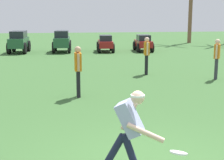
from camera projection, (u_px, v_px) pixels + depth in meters
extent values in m
cylinder|color=#191E38|center=(132.00, 156.00, 5.34)|extent=(0.37, 0.25, 0.72)
cylinder|color=#191E38|center=(113.00, 153.00, 5.42)|extent=(0.45, 0.28, 0.69)
cube|color=#9EA3D1|center=(130.00, 118.00, 5.23)|extent=(0.52, 0.48, 0.57)
sphere|color=beige|center=(138.00, 98.00, 5.14)|extent=(0.28, 0.28, 0.21)
cylinder|color=white|center=(138.00, 96.00, 5.13)|extent=(0.28, 0.28, 0.03)
cylinder|color=beige|center=(145.00, 133.00, 5.02)|extent=(0.56, 0.30, 0.27)
cylinder|color=beige|center=(129.00, 116.00, 5.44)|extent=(0.29, 0.19, 0.49)
cylinder|color=white|center=(179.00, 153.00, 4.92)|extent=(0.36, 0.36, 0.08)
cylinder|color=black|center=(79.00, 84.00, 10.38)|extent=(0.11, 0.11, 0.82)
cylinder|color=black|center=(78.00, 83.00, 10.56)|extent=(0.11, 0.11, 0.82)
cube|color=orange|center=(78.00, 62.00, 10.34)|extent=(0.21, 0.34, 0.54)
cylinder|color=tan|center=(78.00, 63.00, 10.13)|extent=(0.07, 0.07, 0.52)
cylinder|color=tan|center=(77.00, 61.00, 10.54)|extent=(0.07, 0.07, 0.52)
sphere|color=tan|center=(78.00, 50.00, 10.27)|extent=(0.20, 0.20, 0.20)
cylinder|color=black|center=(147.00, 65.00, 14.23)|extent=(0.12, 0.12, 0.82)
cylinder|color=black|center=(146.00, 64.00, 14.41)|extent=(0.12, 0.12, 0.82)
cube|color=orange|center=(147.00, 49.00, 14.19)|extent=(0.23, 0.36, 0.54)
cylinder|color=beige|center=(147.00, 49.00, 13.98)|extent=(0.08, 0.08, 0.52)
cylinder|color=beige|center=(146.00, 48.00, 14.39)|extent=(0.08, 0.08, 0.52)
sphere|color=beige|center=(147.00, 40.00, 14.11)|extent=(0.22, 0.22, 0.20)
cylinder|color=#33333D|center=(216.00, 69.00, 13.19)|extent=(0.15, 0.15, 0.82)
cylinder|color=#33333D|center=(216.00, 69.00, 13.35)|extent=(0.15, 0.15, 0.82)
cube|color=orange|center=(217.00, 51.00, 13.14)|extent=(0.35, 0.39, 0.54)
cylinder|color=beige|center=(216.00, 52.00, 12.95)|extent=(0.10, 0.10, 0.52)
cylinder|color=beige|center=(218.00, 51.00, 13.32)|extent=(0.10, 0.10, 0.52)
sphere|color=beige|center=(218.00, 42.00, 13.07)|extent=(0.28, 0.28, 0.20)
cube|color=#235133|center=(19.00, 42.00, 22.12)|extent=(1.13, 2.41, 0.60)
cube|color=#1E232B|center=(19.00, 34.00, 22.07)|extent=(0.96, 1.60, 0.44)
cylinder|color=black|center=(14.00, 46.00, 22.90)|extent=(0.23, 0.73, 0.72)
cylinder|color=black|center=(29.00, 46.00, 22.98)|extent=(0.23, 0.73, 0.72)
cylinder|color=black|center=(9.00, 48.00, 21.38)|extent=(0.23, 0.73, 0.72)
cylinder|color=black|center=(25.00, 48.00, 21.45)|extent=(0.23, 0.73, 0.72)
cube|color=#235133|center=(62.00, 42.00, 22.56)|extent=(1.09, 2.39, 0.60)
cube|color=#1E232B|center=(62.00, 34.00, 22.51)|extent=(0.94, 1.59, 0.44)
cylinder|color=black|center=(55.00, 45.00, 23.33)|extent=(0.21, 0.73, 0.72)
cylinder|color=black|center=(70.00, 45.00, 23.43)|extent=(0.21, 0.73, 0.72)
cylinder|color=black|center=(54.00, 48.00, 21.81)|extent=(0.21, 0.73, 0.72)
cylinder|color=black|center=(69.00, 48.00, 21.90)|extent=(0.21, 0.73, 0.72)
cube|color=maroon|center=(105.00, 44.00, 22.77)|extent=(1.03, 2.25, 0.42)
cube|color=#1E232B|center=(105.00, 38.00, 22.60)|extent=(0.85, 1.14, 0.38)
cylinder|color=black|center=(98.00, 46.00, 23.53)|extent=(0.21, 0.61, 0.60)
cylinder|color=black|center=(111.00, 46.00, 23.61)|extent=(0.21, 0.61, 0.60)
cylinder|color=black|center=(99.00, 48.00, 22.02)|extent=(0.21, 0.61, 0.60)
cylinder|color=black|center=(113.00, 48.00, 22.10)|extent=(0.21, 0.61, 0.60)
cube|color=maroon|center=(143.00, 44.00, 23.04)|extent=(1.00, 2.24, 0.42)
cube|color=#1E232B|center=(144.00, 38.00, 22.86)|extent=(0.84, 1.13, 0.38)
cylinder|color=black|center=(135.00, 46.00, 23.79)|extent=(0.21, 0.61, 0.60)
cylinder|color=black|center=(147.00, 46.00, 23.87)|extent=(0.21, 0.61, 0.60)
cylinder|color=black|center=(138.00, 48.00, 22.28)|extent=(0.21, 0.61, 0.60)
cylinder|color=black|center=(152.00, 48.00, 22.37)|extent=(0.21, 0.61, 0.60)
cylinder|color=brown|center=(191.00, 6.00, 28.91)|extent=(0.32, 0.32, 6.27)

